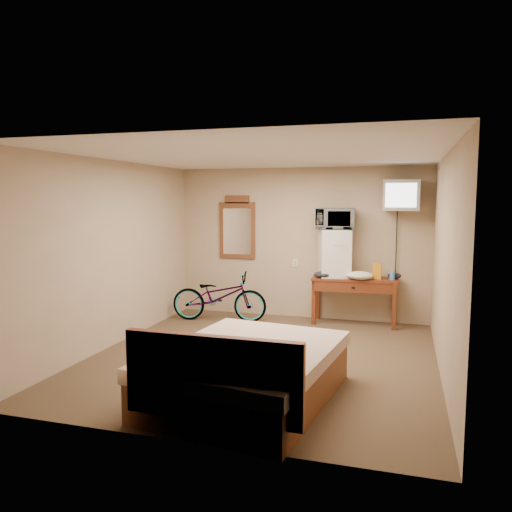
# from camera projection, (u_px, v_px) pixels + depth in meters

# --- Properties ---
(room) EXTENTS (4.60, 4.64, 2.50)m
(room) POSITION_uv_depth(u_px,v_px,m) (263.00, 259.00, 6.13)
(room) COLOR #402D20
(room) RESTS_ON ground
(desk) EXTENTS (1.35, 0.57, 0.75)m
(desk) POSITION_uv_depth(u_px,v_px,m) (355.00, 286.00, 7.84)
(desk) COLOR brown
(desk) RESTS_ON floor
(mini_fridge) EXTENTS (0.58, 0.56, 0.76)m
(mini_fridge) POSITION_uv_depth(u_px,v_px,m) (334.00, 253.00, 7.92)
(mini_fridge) COLOR white
(mini_fridge) RESTS_ON desk
(microwave) EXTENTS (0.65, 0.48, 0.33)m
(microwave) POSITION_uv_depth(u_px,v_px,m) (335.00, 219.00, 7.86)
(microwave) COLOR white
(microwave) RESTS_ON mini_fridge
(snack_bag) EXTENTS (0.13, 0.08, 0.25)m
(snack_bag) POSITION_uv_depth(u_px,v_px,m) (377.00, 271.00, 7.70)
(snack_bag) COLOR orange
(snack_bag) RESTS_ON desk
(blue_cup) EXTENTS (0.08, 0.08, 0.13)m
(blue_cup) POSITION_uv_depth(u_px,v_px,m) (392.00, 275.00, 7.64)
(blue_cup) COLOR #448BE9
(blue_cup) RESTS_ON desk
(cloth_cream) EXTENTS (0.41, 0.32, 0.13)m
(cloth_cream) POSITION_uv_depth(u_px,v_px,m) (360.00, 275.00, 7.67)
(cloth_cream) COLOR beige
(cloth_cream) RESTS_ON desk
(cloth_dark_a) EXTENTS (0.28, 0.21, 0.10)m
(cloth_dark_a) POSITION_uv_depth(u_px,v_px,m) (322.00, 275.00, 7.82)
(cloth_dark_a) COLOR black
(cloth_dark_a) RESTS_ON desk
(cloth_dark_b) EXTENTS (0.21, 0.17, 0.09)m
(cloth_dark_b) POSITION_uv_depth(u_px,v_px,m) (394.00, 276.00, 7.75)
(cloth_dark_b) COLOR black
(cloth_dark_b) RESTS_ON desk
(crt_television) EXTENTS (0.54, 0.61, 0.46)m
(crt_television) POSITION_uv_depth(u_px,v_px,m) (401.00, 195.00, 7.52)
(crt_television) COLOR black
(crt_television) RESTS_ON room
(wall_mirror) EXTENTS (0.64, 0.04, 1.08)m
(wall_mirror) POSITION_uv_depth(u_px,v_px,m) (237.00, 228.00, 8.58)
(wall_mirror) COLOR brown
(wall_mirror) RESTS_ON room
(bicycle) EXTENTS (1.61, 0.74, 0.82)m
(bicycle) POSITION_uv_depth(u_px,v_px,m) (219.00, 296.00, 8.12)
(bicycle) COLOR black
(bicycle) RESTS_ON floor
(bed) EXTENTS (1.80, 2.23, 0.90)m
(bed) POSITION_uv_depth(u_px,v_px,m) (246.00, 372.00, 4.87)
(bed) COLOR brown
(bed) RESTS_ON floor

